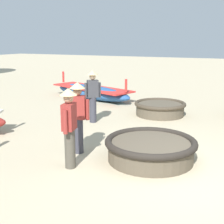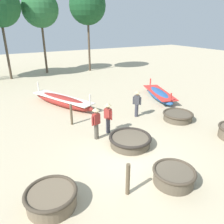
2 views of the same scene
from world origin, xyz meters
The scene contains 7 objects.
ground_plane centered at (0.00, 0.00, 0.00)m, with size 80.00×80.00×0.00m, color #BCAD8C.
coracle_center centered at (0.60, 0.95, 0.27)m, with size 2.02×2.02×0.50m.
coracle_front_right centered at (4.74, 2.04, 0.26)m, with size 1.79×1.79×0.47m.
long_boat_green_hull centered at (6.45, 5.78, 0.31)m, with size 2.59×4.69×1.06m.
fisherman_by_coracle centered at (2.87, 3.68, 0.96)m, with size 0.39×0.42×1.67m.
fisherman_with_hat centered at (-0.51, 2.31, 0.96)m, with size 0.52×0.36×1.67m.
fisherman_standing_left centered at (0.31, 2.62, 0.96)m, with size 0.36×0.49×1.67m.
Camera 1 is at (-5.58, -1.13, 2.61)m, focal length 50.00 mm.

